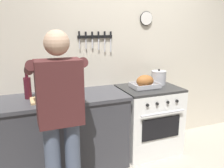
% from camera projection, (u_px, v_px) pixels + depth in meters
% --- Properties ---
extents(wall_back, '(6.00, 0.13, 2.60)m').
position_uv_depth(wall_back, '(123.00, 54.00, 3.27)').
color(wall_back, beige).
rests_on(wall_back, ground).
extents(counter_block, '(2.03, 0.65, 0.90)m').
position_uv_depth(counter_block, '(39.00, 136.00, 2.71)').
color(counter_block, '#38383D').
rests_on(counter_block, ground).
extents(stove, '(0.76, 0.67, 0.90)m').
position_uv_depth(stove, '(148.00, 119.00, 3.22)').
color(stove, white).
rests_on(stove, ground).
extents(person_cook, '(0.51, 0.63, 1.66)m').
position_uv_depth(person_cook, '(60.00, 113.00, 2.07)').
color(person_cook, '#4C566B').
rests_on(person_cook, ground).
extents(roasting_pan, '(0.35, 0.26, 0.17)m').
position_uv_depth(roasting_pan, '(145.00, 82.00, 3.06)').
color(roasting_pan, '#B7B7BC').
rests_on(roasting_pan, stove).
extents(stock_pot, '(0.20, 0.20, 0.21)m').
position_uv_depth(stock_pot, '(159.00, 78.00, 3.26)').
color(stock_pot, '#B7B7BC').
rests_on(stock_pot, stove).
extents(cutting_board, '(0.36, 0.24, 0.02)m').
position_uv_depth(cutting_board, '(48.00, 99.00, 2.58)').
color(cutting_board, tan).
rests_on(cutting_board, counter_block).
extents(bottle_soy_sauce, '(0.06, 0.06, 0.21)m').
position_uv_depth(bottle_soy_sauce, '(78.00, 84.00, 2.90)').
color(bottle_soy_sauce, black).
rests_on(bottle_soy_sauce, counter_block).
extents(bottle_wine_red, '(0.08, 0.08, 0.30)m').
position_uv_depth(bottle_wine_red, '(28.00, 87.00, 2.61)').
color(bottle_wine_red, '#47141E').
rests_on(bottle_wine_red, counter_block).
extents(bottle_olive_oil, '(0.06, 0.06, 0.29)m').
position_uv_depth(bottle_olive_oil, '(58.00, 85.00, 2.72)').
color(bottle_olive_oil, '#385623').
rests_on(bottle_olive_oil, counter_block).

